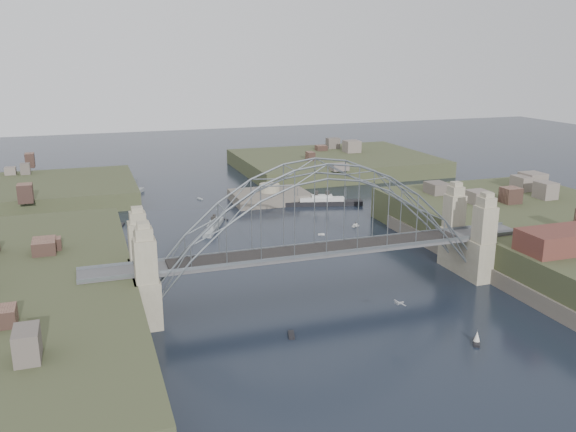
{
  "coord_description": "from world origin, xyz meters",
  "views": [
    {
      "loc": [
        -39.22,
        -96.56,
        42.97
      ],
      "look_at": [
        0.0,
        18.0,
        10.0
      ],
      "focal_mm": 37.59,
      "sensor_mm": 36.0,
      "label": 1
    }
  ],
  "objects_px": {
    "bridge": "(320,228)",
    "naval_cruiser_near": "(214,226)",
    "naval_cruiser_far": "(131,194)",
    "ocean_liner": "(322,202)",
    "fort_island": "(270,203)",
    "wharf_shed": "(572,239)"
  },
  "relations": [
    {
      "from": "fort_island",
      "to": "bridge",
      "type": "bearing_deg",
      "value": -99.73
    },
    {
      "from": "fort_island",
      "to": "ocean_liner",
      "type": "relative_size",
      "value": 0.93
    },
    {
      "from": "naval_cruiser_far",
      "to": "naval_cruiser_near",
      "type": "bearing_deg",
      "value": -69.2
    },
    {
      "from": "naval_cruiser_near",
      "to": "naval_cruiser_far",
      "type": "bearing_deg",
      "value": 110.8
    },
    {
      "from": "bridge",
      "to": "fort_island",
      "type": "xyz_separation_m",
      "value": [
        12.0,
        70.0,
        -12.66
      ]
    },
    {
      "from": "wharf_shed",
      "to": "naval_cruiser_far",
      "type": "relative_size",
      "value": 1.41
    },
    {
      "from": "bridge",
      "to": "naval_cruiser_near",
      "type": "xyz_separation_m",
      "value": [
        -9.82,
        47.12,
        -11.59
      ]
    },
    {
      "from": "naval_cruiser_near",
      "to": "naval_cruiser_far",
      "type": "distance_m",
      "value": 46.4
    },
    {
      "from": "naval_cruiser_far",
      "to": "ocean_liner",
      "type": "xyz_separation_m",
      "value": [
        51.34,
        -29.63,
        0.11
      ]
    },
    {
      "from": "ocean_liner",
      "to": "wharf_shed",
      "type": "bearing_deg",
      "value": -75.79
    },
    {
      "from": "bridge",
      "to": "naval_cruiser_near",
      "type": "relative_size",
      "value": 5.51
    },
    {
      "from": "fort_island",
      "to": "naval_cruiser_far",
      "type": "height_order",
      "value": "fort_island"
    },
    {
      "from": "fort_island",
      "to": "naval_cruiser_near",
      "type": "height_order",
      "value": "fort_island"
    },
    {
      "from": "fort_island",
      "to": "naval_cruiser_far",
      "type": "bearing_deg",
      "value": 151.84
    },
    {
      "from": "bridge",
      "to": "ocean_liner",
      "type": "distance_m",
      "value": 66.8
    },
    {
      "from": "naval_cruiser_far",
      "to": "bridge",
      "type": "bearing_deg",
      "value": -73.8
    },
    {
      "from": "wharf_shed",
      "to": "naval_cruiser_far",
      "type": "bearing_deg",
      "value": 123.93
    },
    {
      "from": "naval_cruiser_near",
      "to": "ocean_liner",
      "type": "xyz_separation_m",
      "value": [
        34.86,
        13.75,
        0.16
      ]
    },
    {
      "from": "bridge",
      "to": "fort_island",
      "type": "distance_m",
      "value": 72.14
    },
    {
      "from": "bridge",
      "to": "ocean_liner",
      "type": "xyz_separation_m",
      "value": [
        25.04,
        60.87,
        -11.43
      ]
    },
    {
      "from": "bridge",
      "to": "naval_cruiser_near",
      "type": "height_order",
      "value": "bridge"
    },
    {
      "from": "fort_island",
      "to": "ocean_liner",
      "type": "bearing_deg",
      "value": -35.0
    }
  ]
}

